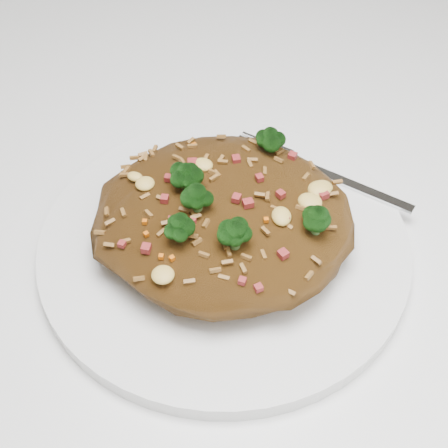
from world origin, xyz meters
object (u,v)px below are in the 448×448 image
at_px(plate, 224,243).
at_px(fork, 329,176).
at_px(fried_rice, 224,210).
at_px(dining_table, 176,297).

height_order(plate, fork, fork).
bearing_deg(plate, fork, 41.56).
distance_m(plate, fried_rice, 0.04).
bearing_deg(dining_table, fried_rice, -19.60).
bearing_deg(fried_rice, plate, 123.25).
bearing_deg(dining_table, fork, 24.11).
bearing_deg(plate, dining_table, 160.64).
xyz_separation_m(dining_table, fork, (0.13, 0.06, 0.11)).
height_order(fried_rice, fork, fried_rice).
relative_size(dining_table, fork, 7.99).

